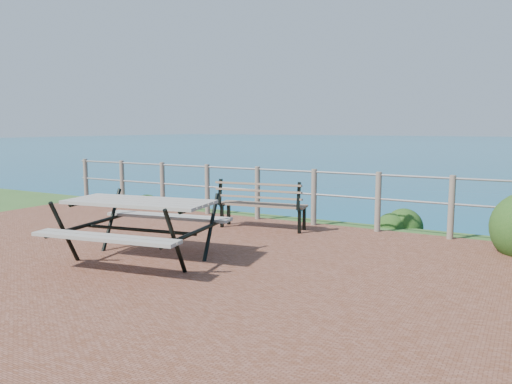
# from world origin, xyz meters

# --- Properties ---
(ground) EXTENTS (10.00, 7.00, 0.12)m
(ground) POSITION_xyz_m (0.00, 0.00, 0.00)
(ground) COLOR brown
(ground) RESTS_ON ground
(safety_railing) EXTENTS (9.40, 0.10, 1.00)m
(safety_railing) POSITION_xyz_m (0.00, 3.35, 0.57)
(safety_railing) COLOR #6B5B4C
(safety_railing) RESTS_ON ground
(picnic_table) EXTENTS (1.99, 1.63, 0.80)m
(picnic_table) POSITION_xyz_m (0.12, 0.00, 0.51)
(picnic_table) COLOR gray
(picnic_table) RESTS_ON ground
(park_bench) EXTENTS (1.55, 0.59, 0.86)m
(park_bench) POSITION_xyz_m (0.51, 2.61, 0.57)
(park_bench) COLOR brown
(park_bench) RESTS_ON ground
(shrub_lip_west) EXTENTS (0.66, 0.66, 0.36)m
(shrub_lip_west) POSITION_xyz_m (-3.03, 3.70, 0.00)
(shrub_lip_west) COLOR #254C1C
(shrub_lip_west) RESTS_ON ground
(shrub_lip_east) EXTENTS (0.71, 0.71, 0.42)m
(shrub_lip_east) POSITION_xyz_m (2.41, 4.14, 0.00)
(shrub_lip_east) COLOR #163E13
(shrub_lip_east) RESTS_ON ground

